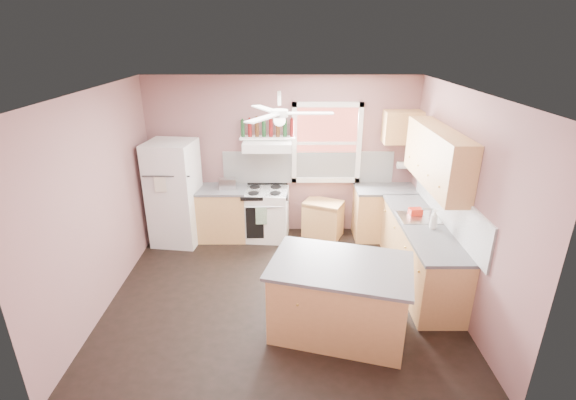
{
  "coord_description": "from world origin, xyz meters",
  "views": [
    {
      "loc": [
        0.08,
        -4.83,
        3.31
      ],
      "look_at": [
        0.1,
        0.3,
        1.25
      ],
      "focal_mm": 26.0,
      "sensor_mm": 36.0,
      "label": 1
    }
  ],
  "objects_px": {
    "refrigerator": "(175,193)",
    "toaster": "(227,184)",
    "island": "(339,299)",
    "stove": "(265,214)",
    "cart": "(323,219)"
  },
  "relations": [
    {
      "from": "refrigerator",
      "to": "toaster",
      "type": "distance_m",
      "value": 0.88
    },
    {
      "from": "refrigerator",
      "to": "island",
      "type": "relative_size",
      "value": 1.16
    },
    {
      "from": "refrigerator",
      "to": "stove",
      "type": "distance_m",
      "value": 1.55
    },
    {
      "from": "toaster",
      "to": "stove",
      "type": "height_order",
      "value": "toaster"
    },
    {
      "from": "cart",
      "to": "stove",
      "type": "bearing_deg",
      "value": -152.71
    },
    {
      "from": "island",
      "to": "cart",
      "type": "bearing_deg",
      "value": 104.77
    },
    {
      "from": "stove",
      "to": "island",
      "type": "height_order",
      "value": "same"
    },
    {
      "from": "stove",
      "to": "refrigerator",
      "type": "bearing_deg",
      "value": -169.63
    },
    {
      "from": "toaster",
      "to": "stove",
      "type": "bearing_deg",
      "value": -5.3
    },
    {
      "from": "refrigerator",
      "to": "stove",
      "type": "height_order",
      "value": "refrigerator"
    },
    {
      "from": "toaster",
      "to": "stove",
      "type": "relative_size",
      "value": 0.33
    },
    {
      "from": "refrigerator",
      "to": "island",
      "type": "distance_m",
      "value": 3.41
    },
    {
      "from": "stove",
      "to": "island",
      "type": "relative_size",
      "value": 0.58
    },
    {
      "from": "cart",
      "to": "toaster",
      "type": "bearing_deg",
      "value": -152.91
    },
    {
      "from": "refrigerator",
      "to": "stove",
      "type": "xyz_separation_m",
      "value": [
        1.48,
        0.14,
        -0.43
      ]
    }
  ]
}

